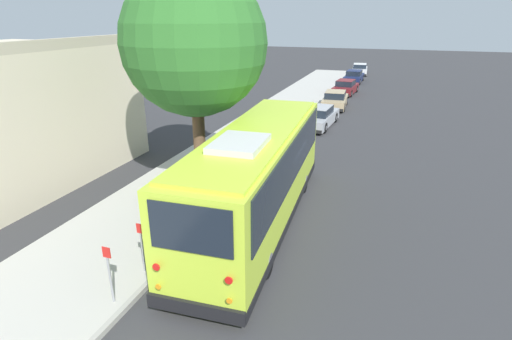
# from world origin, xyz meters

# --- Properties ---
(ground_plane) EXTENTS (160.00, 160.00, 0.00)m
(ground_plane) POSITION_xyz_m (0.00, 0.00, 0.00)
(ground_plane) COLOR #333335
(sidewalk_slab) EXTENTS (80.00, 4.42, 0.15)m
(sidewalk_slab) POSITION_xyz_m (0.00, 3.99, 0.07)
(sidewalk_slab) COLOR #B2AFA8
(sidewalk_slab) RESTS_ON ground
(curb_strip) EXTENTS (80.00, 0.14, 0.15)m
(curb_strip) POSITION_xyz_m (0.00, 1.71, 0.07)
(curb_strip) COLOR #9D9A94
(curb_strip) RESTS_ON ground
(shuttle_bus) EXTENTS (10.59, 3.17, 3.52)m
(shuttle_bus) POSITION_xyz_m (-1.17, 0.13, 1.89)
(shuttle_bus) COLOR #BCDB38
(shuttle_bus) RESTS_ON ground
(parked_sedan_silver) EXTENTS (4.78, 1.98, 1.31)m
(parked_sedan_silver) POSITION_xyz_m (12.38, 0.60, 0.61)
(parked_sedan_silver) COLOR #A8AAAF
(parked_sedan_silver) RESTS_ON ground
(parked_sedan_tan) EXTENTS (4.30, 1.94, 1.30)m
(parked_sedan_tan) POSITION_xyz_m (18.37, 0.49, 0.60)
(parked_sedan_tan) COLOR tan
(parked_sedan_tan) RESTS_ON ground
(parked_sedan_maroon) EXTENTS (4.29, 2.03, 1.28)m
(parked_sedan_maroon) POSITION_xyz_m (24.50, 0.49, 0.59)
(parked_sedan_maroon) COLOR maroon
(parked_sedan_maroon) RESTS_ON ground
(parked_sedan_navy) EXTENTS (4.64, 1.84, 1.29)m
(parked_sedan_navy) POSITION_xyz_m (31.73, 0.54, 0.60)
(parked_sedan_navy) COLOR #19234C
(parked_sedan_navy) RESTS_ON ground
(parked_sedan_white) EXTENTS (4.53, 2.07, 1.29)m
(parked_sedan_white) POSITION_xyz_m (38.22, 0.58, 0.60)
(parked_sedan_white) COLOR silver
(parked_sedan_white) RESTS_ON ground
(street_tree) EXTENTS (5.38, 5.38, 9.16)m
(street_tree) POSITION_xyz_m (0.92, 3.25, 6.18)
(street_tree) COLOR brown
(street_tree) RESTS_ON sidewalk_slab
(sign_post_near) EXTENTS (0.06, 0.22, 1.55)m
(sign_post_near) POSITION_xyz_m (-6.43, 2.06, 0.95)
(sign_post_near) COLOR gray
(sign_post_near) RESTS_ON sidewalk_slab
(sign_post_far) EXTENTS (0.06, 0.22, 1.47)m
(sign_post_far) POSITION_xyz_m (-5.09, 2.06, 0.91)
(sign_post_far) COLOR gray
(sign_post_far) RESTS_ON sidewalk_slab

